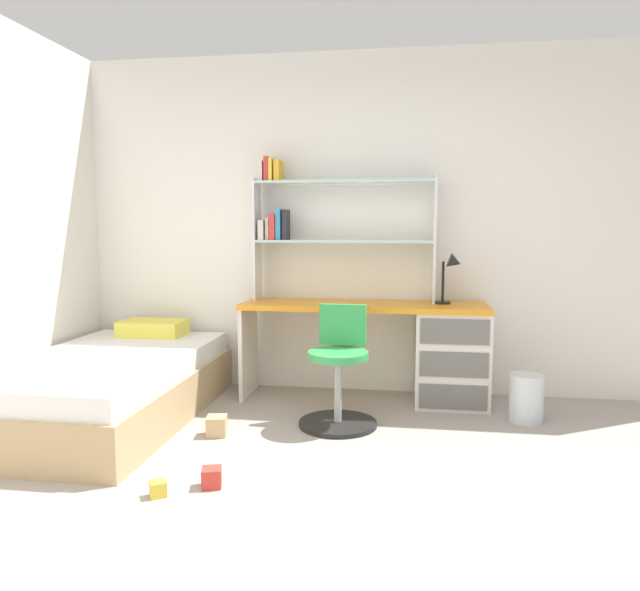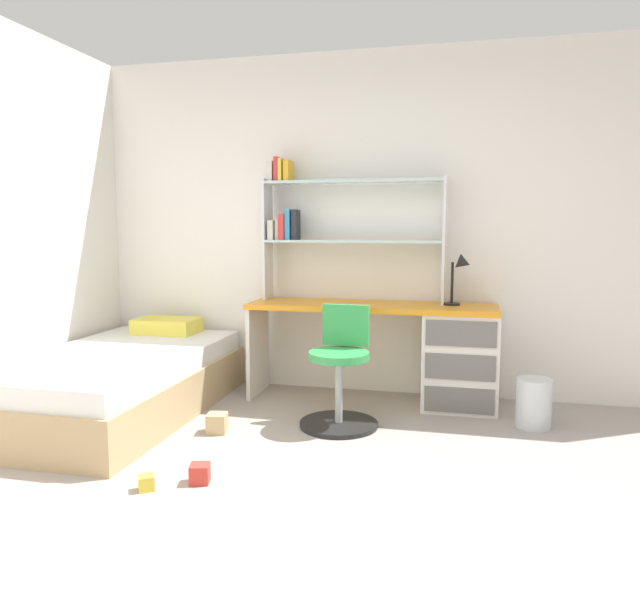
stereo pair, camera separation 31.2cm
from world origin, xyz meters
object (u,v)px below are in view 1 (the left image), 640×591
bed_platform (109,387)px  toy_block_natural_2 (217,426)px  toy_block_yellow_0 (158,489)px  toy_block_red_1 (212,477)px  desk (428,348)px  waste_bin (526,398)px  desk_lamp (452,270)px  swivel_chair (339,378)px  bookshelf_hutch (320,217)px

bed_platform → toy_block_natural_2: 0.88m
toy_block_yellow_0 → toy_block_red_1: toy_block_red_1 is taller
desk → toy_block_natural_2: bearing=-145.3°
waste_bin → toy_block_red_1: size_ratio=3.33×
desk → desk_lamp: bearing=10.0°
bed_platform → waste_bin: bed_platform is taller
desk → swivel_chair: (-0.60, -0.60, -0.10)m
bed_platform → toy_block_red_1: size_ratio=20.27×
toy_block_natural_2 → waste_bin: bearing=16.1°
bed_platform → waste_bin: 2.85m
swivel_chair → desk: bearing=45.2°
desk → swivel_chair: bearing=-134.8°
bed_platform → swivel_chair: bearing=4.2°
desk_lamp → bed_platform: size_ratio=0.19×
bookshelf_hutch → bed_platform: bearing=-147.2°
swivel_chair → toy_block_natural_2: swivel_chair is taller
toy_block_yellow_0 → desk: bearing=53.1°
desk → toy_block_red_1: desk is taller
desk → bookshelf_hutch: 1.30m
desk_lamp → swivel_chair: bearing=-140.3°
waste_bin → toy_block_red_1: waste_bin is taller
swivel_chair → toy_block_yellow_0: size_ratio=10.39×
waste_bin → toy_block_yellow_0: size_ratio=4.28×
toy_block_yellow_0 → toy_block_red_1: size_ratio=0.78×
bookshelf_hutch → swivel_chair: (0.24, -0.74, -1.08)m
swivel_chair → toy_block_natural_2: (-0.74, -0.32, -0.25)m
toy_block_yellow_0 → toy_block_natural_2: (0.01, 0.87, 0.02)m
desk → bed_platform: (-2.18, -0.72, -0.19)m
bookshelf_hutch → waste_bin: (1.49, -0.49, -1.23)m
swivel_chair → waste_bin: bearing=11.3°
waste_bin → bed_platform: bearing=-172.6°
swivel_chair → bed_platform: swivel_chair is taller
waste_bin → desk_lamp: bearing=142.1°
toy_block_yellow_0 → bookshelf_hutch: bearing=75.2°
swivel_chair → waste_bin: size_ratio=2.43×
swivel_chair → bed_platform: (-1.58, -0.12, -0.09)m
bed_platform → toy_block_red_1: bed_platform is taller
bookshelf_hutch → toy_block_natural_2: size_ratio=11.37×
bookshelf_hutch → desk_lamp: bookshelf_hutch is taller
desk → toy_block_red_1: bearing=-124.2°
swivel_chair → waste_bin: 1.29m
bed_platform → toy_block_natural_2: bearing=-14.0°
waste_bin → toy_block_red_1: 2.21m
swivel_chair → toy_block_natural_2: bearing=-156.4°
desk_lamp → waste_bin: size_ratio=1.17×
bed_platform → desk_lamp: bearing=17.8°
bookshelf_hutch → bed_platform: size_ratio=0.70×
desk_lamp → toy_block_yellow_0: 2.56m
bookshelf_hutch → toy_block_yellow_0: 2.42m
desk → desk_lamp: 0.61m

